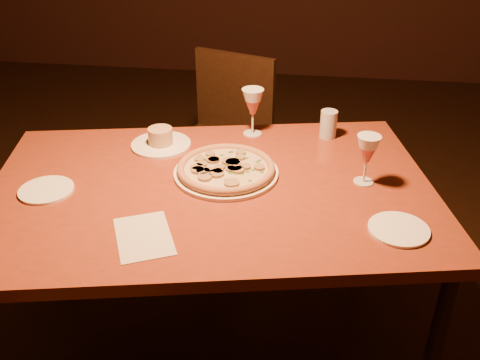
# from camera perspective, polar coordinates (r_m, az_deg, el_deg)

# --- Properties ---
(floor) EXTENTS (7.00, 7.00, 0.00)m
(floor) POSITION_cam_1_polar(r_m,az_deg,el_deg) (2.41, -9.25, -17.08)
(floor) COLOR black
(floor) RESTS_ON ground
(dining_table) EXTENTS (1.68, 1.26, 0.81)m
(dining_table) POSITION_cam_1_polar(r_m,az_deg,el_deg) (1.88, -3.01, -2.51)
(dining_table) COLOR maroon
(dining_table) RESTS_ON floor
(chair_far) EXTENTS (0.58, 0.58, 0.94)m
(chair_far) POSITION_cam_1_polar(r_m,az_deg,el_deg) (2.83, -1.82, 4.69)
(chair_far) COLOR black
(chair_far) RESTS_ON floor
(pizza_plate) EXTENTS (0.37, 0.37, 0.04)m
(pizza_plate) POSITION_cam_1_polar(r_m,az_deg,el_deg) (1.90, -1.50, 1.17)
(pizza_plate) COLOR white
(pizza_plate) RESTS_ON dining_table
(ramekin_saucer) EXTENTS (0.23, 0.23, 0.07)m
(ramekin_saucer) POSITION_cam_1_polar(r_m,az_deg,el_deg) (2.12, -8.45, 4.21)
(ramekin_saucer) COLOR white
(ramekin_saucer) RESTS_ON dining_table
(wine_glass_far) EXTENTS (0.09, 0.09, 0.19)m
(wine_glass_far) POSITION_cam_1_polar(r_m,az_deg,el_deg) (2.16, 1.36, 7.25)
(wine_glass_far) COLOR #B24F4A
(wine_glass_far) RESTS_ON dining_table
(wine_glass_right) EXTENTS (0.08, 0.08, 0.18)m
(wine_glass_right) POSITION_cam_1_polar(r_m,az_deg,el_deg) (1.87, 13.32, 2.13)
(wine_glass_right) COLOR #B24F4A
(wine_glass_right) RESTS_ON dining_table
(water_tumbler) EXTENTS (0.07, 0.07, 0.11)m
(water_tumbler) POSITION_cam_1_polar(r_m,az_deg,el_deg) (2.18, 9.41, 5.90)
(water_tumbler) COLOR #B4BCC4
(water_tumbler) RESTS_ON dining_table
(side_plate_left) EXTENTS (0.18, 0.18, 0.01)m
(side_plate_left) POSITION_cam_1_polar(r_m,az_deg,el_deg) (1.92, -19.97, -1.01)
(side_plate_left) COLOR white
(side_plate_left) RESTS_ON dining_table
(side_plate_near) EXTENTS (0.18, 0.18, 0.01)m
(side_plate_near) POSITION_cam_1_polar(r_m,az_deg,el_deg) (1.69, 16.57, -5.06)
(side_plate_near) COLOR white
(side_plate_near) RESTS_ON dining_table
(menu_card) EXTENTS (0.24, 0.28, 0.00)m
(menu_card) POSITION_cam_1_polar(r_m,az_deg,el_deg) (1.62, -10.23, -5.92)
(menu_card) COLOR beige
(menu_card) RESTS_ON dining_table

